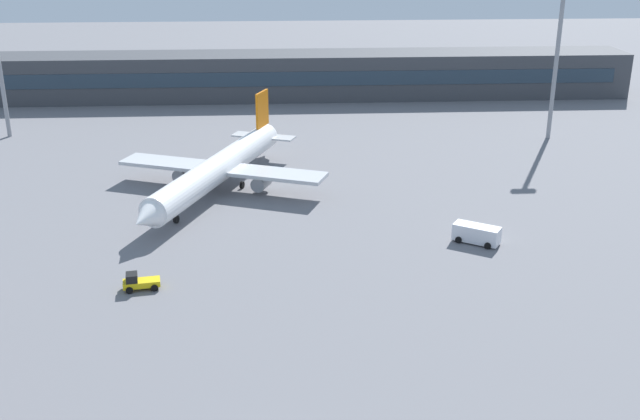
{
  "coord_description": "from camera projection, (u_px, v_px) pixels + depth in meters",
  "views": [
    {
      "loc": [
        0.72,
        -41.13,
        34.2
      ],
      "look_at": [
        5.5,
        40.0,
        3.0
      ],
      "focal_mm": 42.49,
      "sensor_mm": 36.0,
      "label": 1
    }
  ],
  "objects": [
    {
      "name": "ground_plane",
      "position": [
        273.0,
        235.0,
        87.83
      ],
      "size": [
        400.0,
        400.0,
        0.0
      ],
      "primitive_type": "plane",
      "color": "slate"
    },
    {
      "name": "terminal_building",
      "position": [
        272.0,
        76.0,
        154.42
      ],
      "size": [
        144.92,
        12.13,
        9.0
      ],
      "color": "#3F4247",
      "rests_on": "ground_plane"
    },
    {
      "name": "floodlight_tower_east",
      "position": [
        558.0,
        46.0,
        121.55
      ],
      "size": [
        3.2,
        0.8,
        26.61
      ],
      "color": "gray",
      "rests_on": "ground_plane"
    },
    {
      "name": "service_van_white",
      "position": [
        477.0,
        234.0,
        85.35
      ],
      "size": [
        5.45,
        4.51,
        2.08
      ],
      "color": "white",
      "rests_on": "ground_plane"
    },
    {
      "name": "baggage_tug_yellow",
      "position": [
        139.0,
        282.0,
        74.7
      ],
      "size": [
        3.8,
        2.29,
        1.75
      ],
      "color": "yellow",
      "rests_on": "ground_plane"
    },
    {
      "name": "airplane_mid",
      "position": [
        217.0,
        169.0,
        100.79
      ],
      "size": [
        28.65,
        39.95,
        10.33
      ],
      "color": "white",
      "rests_on": "ground_plane"
    }
  ]
}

